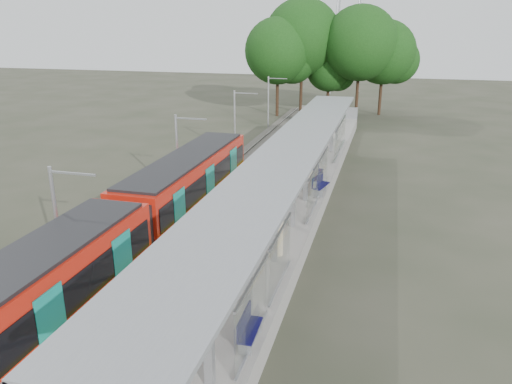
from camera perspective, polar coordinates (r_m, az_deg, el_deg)
trackbed at (r=32.58m, az=-5.13°, el=-0.24°), size 3.00×70.00×0.24m
platform at (r=31.25m, az=2.63°, el=-0.27°), size 6.00×50.00×1.00m
tactile_strip at (r=31.70m, az=-1.86°, el=0.99°), size 0.60×50.00×0.02m
end_fence at (r=54.95m, az=8.37°, el=9.03°), size 6.00×0.10×1.20m
train at (r=22.72m, az=-14.61°, el=-4.19°), size 2.74×27.60×3.62m
canopy at (r=26.30m, az=4.37°, el=4.45°), size 3.27×38.00×3.66m
tree_cluster at (r=61.74m, az=8.30°, el=16.16°), size 19.56×11.63×13.64m
catenary_masts at (r=31.52m, az=-8.83°, el=4.26°), size 2.08×48.16×5.40m
bench_near at (r=16.31m, az=-0.98°, el=-15.18°), size 0.51×1.56×1.06m
bench_mid at (r=29.88m, az=7.27°, el=0.93°), size 0.87×1.76×1.15m
bench_far at (r=33.13m, az=7.03°, el=2.48°), size 0.55×1.36×0.91m
info_pillar_near at (r=21.80m, az=2.54°, el=-5.12°), size 0.44×0.44×1.97m
info_pillar_far at (r=29.66m, az=6.07°, el=1.18°), size 0.40×0.40×1.79m
litter_bin at (r=29.44m, az=6.47°, el=0.42°), size 0.57×0.57×0.95m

